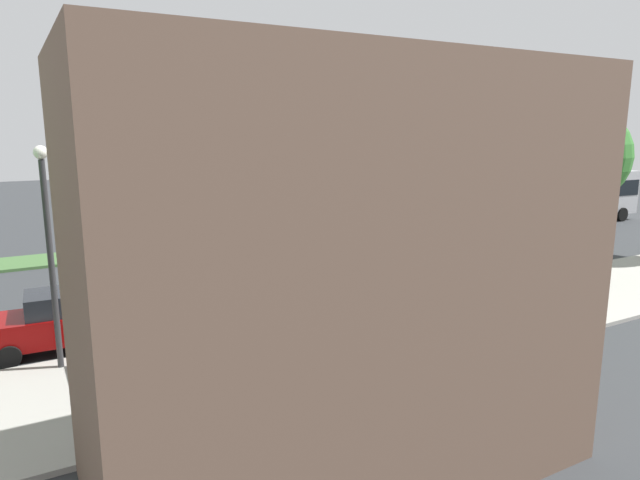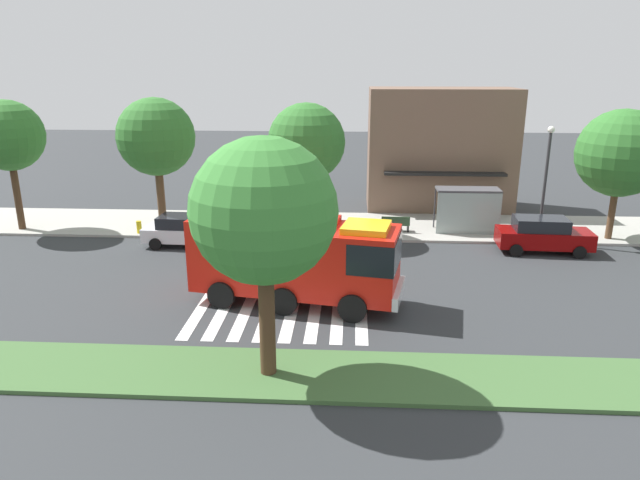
{
  "view_description": "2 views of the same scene",
  "coord_description": "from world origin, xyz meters",
  "views": [
    {
      "loc": [
        13.33,
        23.11,
        6.6
      ],
      "look_at": [
        1.37,
        1.73,
        1.75
      ],
      "focal_mm": 31.34,
      "sensor_mm": 36.0,
      "label": 1
    },
    {
      "loc": [
        2.37,
        -23.25,
        9.2
      ],
      "look_at": [
        0.92,
        1.72,
        1.48
      ],
      "focal_mm": 31.89,
      "sensor_mm": 36.0,
      "label": 2
    }
  ],
  "objects": [
    {
      "name": "sidewalk_tree_center",
      "position": [
        -0.14,
        7.32,
        5.21
      ],
      "size": [
        4.18,
        4.18,
        7.19
      ],
      "color": "#513823",
      "rests_on": "sidewalk"
    },
    {
      "name": "fire_truck",
      "position": [
        0.37,
        -2.11,
        1.97
      ],
      "size": [
        8.67,
        4.02,
        3.47
      ],
      "rotation": [
        0.0,
        0.0,
        -0.19
      ],
      "color": "red",
      "rests_on": "ground_plane"
    },
    {
      "name": "street_lamp",
      "position": [
        12.52,
        6.92,
        3.73
      ],
      "size": [
        0.36,
        0.36,
        6.07
      ],
      "color": "#2D2D30",
      "rests_on": "sidewalk"
    },
    {
      "name": "parked_car_west",
      "position": [
        -6.26,
        5.12,
        0.85
      ],
      "size": [
        4.79,
        2.16,
        1.63
      ],
      "rotation": [
        0.0,
        0.0,
        -0.04
      ],
      "color": "silver",
      "rests_on": "ground_plane"
    },
    {
      "name": "ground_plane",
      "position": [
        0.0,
        0.0,
        0.0
      ],
      "size": [
        120.0,
        120.0,
        0.0
      ],
      "primitive_type": "plane",
      "color": "#2D3033"
    },
    {
      "name": "median_tree_west",
      "position": [
        -0.12,
        -7.82,
        5.23
      ],
      "size": [
        4.24,
        4.24,
        7.24
      ],
      "color": "#47301E",
      "rests_on": "median_strip"
    },
    {
      "name": "storefront_building",
      "position": [
        8.04,
        14.45,
        3.9
      ],
      "size": [
        9.3,
        5.45,
        7.82
      ],
      "color": "brown",
      "rests_on": "ground_plane"
    },
    {
      "name": "median_strip",
      "position": [
        0.0,
        -7.82,
        0.07
      ],
      "size": [
        60.0,
        3.0,
        0.14
      ],
      "primitive_type": "cube",
      "color": "#3D6033",
      "rests_on": "ground_plane"
    },
    {
      "name": "transit_bus",
      "position": [
        -21.91,
        -2.84,
        2.14
      ],
      "size": [
        11.32,
        3.19,
        3.62
      ],
      "rotation": [
        0.0,
        0.0,
        3.1
      ],
      "color": "#B2B2B7",
      "rests_on": "ground_plane"
    },
    {
      "name": "bus_stop_shelter",
      "position": [
        8.84,
        8.03,
        1.89
      ],
      "size": [
        3.5,
        1.4,
        2.46
      ],
      "color": "#4C4C51",
      "rests_on": "sidewalk"
    },
    {
      "name": "sidewalk_tree_west",
      "position": [
        -8.35,
        7.32,
        5.44
      ],
      "size": [
        4.22,
        4.22,
        7.44
      ],
      "color": "#513823",
      "rests_on": "sidewalk"
    },
    {
      "name": "crosswalk",
      "position": [
        -0.36,
        0.0,
        0.01
      ],
      "size": [
        6.75,
        11.37,
        0.01
      ],
      "color": "silver",
      "rests_on": "ground_plane"
    },
    {
      "name": "sidewalk",
      "position": [
        0.0,
        9.23,
        0.07
      ],
      "size": [
        60.0,
        5.82,
        0.14
      ],
      "primitive_type": "cube",
      "color": "#9E9B93",
      "rests_on": "ground_plane"
    },
    {
      "name": "bench_near_shelter",
      "position": [
        4.84,
        7.99,
        0.59
      ],
      "size": [
        1.6,
        0.5,
        0.9
      ],
      "color": "#2D472D",
      "rests_on": "sidewalk"
    },
    {
      "name": "median_tree_far_west",
      "position": [
        -20.42,
        -7.82,
        5.3
      ],
      "size": [
        4.46,
        4.46,
        7.42
      ],
      "color": "#47301E",
      "rests_on": "median_strip"
    },
    {
      "name": "parked_car_mid",
      "position": [
        12.13,
        5.12,
        0.92
      ],
      "size": [
        4.72,
        2.19,
        1.81
      ],
      "rotation": [
        0.0,
        0.0,
        -0.05
      ],
      "color": "#720505",
      "rests_on": "ground_plane"
    },
    {
      "name": "fire_hydrant",
      "position": [
        -9.58,
        6.82,
        0.49
      ],
      "size": [
        0.28,
        0.28,
        0.7
      ],
      "primitive_type": "cylinder",
      "color": "gold",
      "rests_on": "sidewalk"
    }
  ]
}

